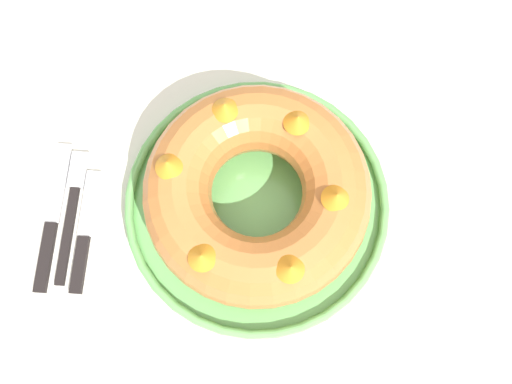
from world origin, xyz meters
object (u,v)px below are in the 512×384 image
at_px(fork, 72,206).
at_px(serving_dish, 256,203).
at_px(serving_knife, 51,226).
at_px(bundt_cake, 256,192).
at_px(cake_knife, 84,239).

bearing_deg(fork, serving_dish, 4.62).
xyz_separation_m(serving_dish, serving_knife, (-0.28, -0.05, -0.01)).
height_order(serving_dish, fork, serving_dish).
relative_size(bundt_cake, fork, 1.53).
height_order(serving_dish, cake_knife, serving_dish).
relative_size(fork, serving_knife, 0.90).
xyz_separation_m(serving_knife, cake_knife, (0.05, -0.02, -0.00)).
height_order(serving_dish, bundt_cake, bundt_cake).
relative_size(fork, cake_knife, 1.10).
relative_size(serving_dish, fork, 1.90).
height_order(serving_dish, serving_knife, serving_dish).
bearing_deg(cake_knife, bundt_cake, 19.72).
relative_size(bundt_cake, serving_knife, 1.37).
xyz_separation_m(serving_dish, bundt_cake, (-0.00, -0.00, 0.06)).
bearing_deg(serving_knife, serving_dish, 12.95).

